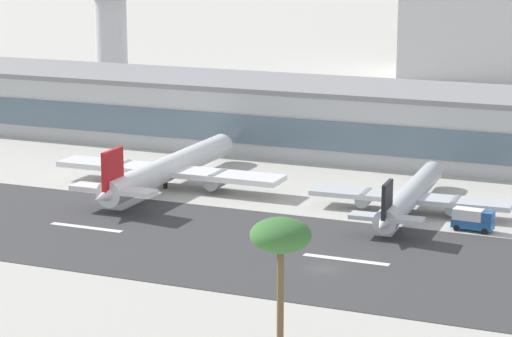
{
  "coord_description": "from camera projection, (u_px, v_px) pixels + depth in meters",
  "views": [
    {
      "loc": [
        43.8,
        -125.92,
        43.35
      ],
      "look_at": [
        -20.79,
        26.37,
        6.19
      ],
      "focal_mm": 74.94,
      "sensor_mm": 36.0,
      "label": 1
    }
  ],
  "objects": [
    {
      "name": "control_tower",
      "position": [
        110.0,
        13.0,
        265.28
      ],
      "size": [
        17.99,
        17.99,
        35.43
      ],
      "color": "silver",
      "rests_on": "ground_plane"
    },
    {
      "name": "runway_strip",
      "position": [
        336.0,
        259.0,
        143.6
      ],
      "size": [
        800.0,
        37.09,
        0.08
      ],
      "primitive_type": "cube",
      "color": "#38383A",
      "rests_on": "ground_plane"
    },
    {
      "name": "ground_plane",
      "position": [
        324.0,
        269.0,
        139.3
      ],
      "size": [
        1400.0,
        1400.0,
        0.0
      ],
      "primitive_type": "plane",
      "color": "#B2AFA8"
    },
    {
      "name": "terminal_building",
      "position": [
        361.0,
        120.0,
        209.61
      ],
      "size": [
        214.27,
        25.76,
        13.49
      ],
      "color": "#B7BABC",
      "rests_on": "ground_plane"
    },
    {
      "name": "runway_centreline_dash_3",
      "position": [
        86.0,
        227.0,
        158.47
      ],
      "size": [
        12.0,
        1.2,
        0.01
      ],
      "primitive_type": "cube",
      "color": "white",
      "rests_on": "runway_strip"
    },
    {
      "name": "palm_tree_1",
      "position": [
        281.0,
        239.0,
        104.47
      ],
      "size": [
        6.11,
        6.11,
        15.79
      ],
      "color": "brown",
      "rests_on": "ground_plane"
    },
    {
      "name": "airliner_red_tail_gate_0",
      "position": [
        166.0,
        170.0,
        182.17
      ],
      "size": [
        41.34,
        48.2,
        10.06
      ],
      "rotation": [
        0.0,
        0.0,
        1.57
      ],
      "color": "white",
      "rests_on": "ground_plane"
    },
    {
      "name": "service_box_truck_1",
      "position": [
        473.0,
        219.0,
        156.56
      ],
      "size": [
        6.14,
        3.01,
        3.25
      ],
      "rotation": [
        0.0,
        0.0,
        6.22
      ],
      "color": "#23569E",
      "rests_on": "ground_plane"
    },
    {
      "name": "airliner_black_tail_gate_1",
      "position": [
        409.0,
        197.0,
        165.77
      ],
      "size": [
        31.72,
        40.0,
        8.35
      ],
      "rotation": [
        0.0,
        0.0,
        1.62
      ],
      "color": "silver",
      "rests_on": "ground_plane"
    },
    {
      "name": "runway_centreline_dash_4",
      "position": [
        346.0,
        260.0,
        143.03
      ],
      "size": [
        12.0,
        1.2,
        0.01
      ],
      "primitive_type": "cube",
      "color": "white",
      "rests_on": "runway_strip"
    }
  ]
}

